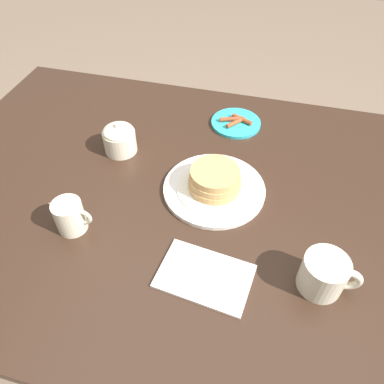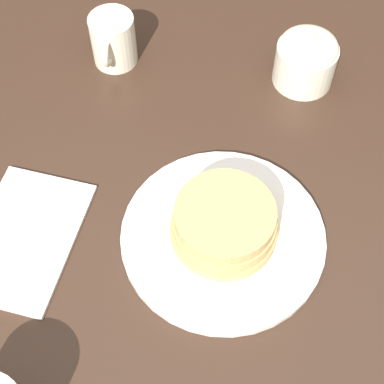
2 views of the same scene
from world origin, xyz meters
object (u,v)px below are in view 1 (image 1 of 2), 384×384
Objects in this scene: side_plate_bacon at (236,123)px; sugar_bowl at (119,138)px; pancake_plate at (215,184)px; coffee_mug at (325,274)px; creamer_pitcher at (69,216)px; napkin at (205,276)px.

side_plate_bacon is 1.63× the size of sugar_bowl.
pancake_plate is 2.79× the size of sugar_bowl.
coffee_mug is 0.58m from creamer_pitcher.
sugar_bowl is at bearing -145.22° from side_plate_bacon.
creamer_pitcher is (-0.58, 0.01, 0.00)m from coffee_mug.
side_plate_bacon is 0.37m from sugar_bowl.
napkin is (0.34, -0.35, -0.04)m from sugar_bowl.
pancake_plate is at bearing 34.32° from creamer_pitcher.
pancake_plate is at bearing -17.07° from sugar_bowl.
sugar_bowl is at bearing 151.90° from coffee_mug.
creamer_pitcher is 0.51× the size of napkin.
napkin is (-0.24, -0.04, -0.04)m from coffee_mug.
pancake_plate is 1.26× the size of napkin.
coffee_mug is at bearing -28.10° from sugar_bowl.
creamer_pitcher is 1.12× the size of sugar_bowl.
side_plate_bacon is at bearing 93.22° from napkin.
napkin is at bearing -169.98° from coffee_mug.
sugar_bowl is 0.49m from napkin.
side_plate_bacon is 0.59m from coffee_mug.
coffee_mug is at bearing -37.93° from pancake_plate.
side_plate_bacon is at bearing 117.74° from coffee_mug.
side_plate_bacon is (0.00, 0.30, -0.02)m from pancake_plate.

